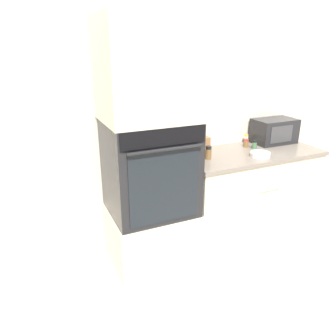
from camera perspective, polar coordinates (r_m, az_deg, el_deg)
The scene contains 13 objects.
ground_plane at distance 3.01m, azimuth 5.92°, elevation -16.55°, with size 12.00×12.00×0.00m, color beige.
wall_back at distance 3.01m, azimuth 0.75°, elevation 9.84°, with size 8.00×0.05×2.50m.
oven_cabinet_base at distance 2.97m, azimuth -2.93°, elevation -11.40°, with size 0.71×0.60×0.48m.
wall_oven at distance 2.68m, azimuth -3.14°, elevation 0.12°, with size 0.68×0.64×0.78m.
oven_cabinet_upper at distance 2.52m, azimuth -3.52°, elevation 16.77°, with size 0.71×0.60×0.76m.
counter_unit at distance 3.32m, azimuth 13.49°, elevation -4.37°, with size 1.33×0.63×0.88m.
microwave at distance 3.49m, azimuth 18.00°, elevation 6.16°, with size 0.42×0.27×0.24m.
knife_block at distance 2.99m, azimuth 5.68°, elevation 3.98°, with size 0.13×0.14×0.21m.
bowl at distance 3.03m, azimuth 15.78°, elevation 2.30°, with size 0.18×0.18×0.04m.
condiment_jar_near at distance 3.28m, azimuth 13.44°, elevation 4.22°, with size 0.05×0.05×0.08m.
condiment_jar_mid at distance 3.24m, azimuth 14.82°, elevation 3.95°, with size 0.04×0.04×0.08m.
condiment_jar_far at distance 2.87m, azimuth 7.05°, elevation 2.66°, with size 0.05×0.05×0.12m.
condiment_jar_back at distance 3.41m, azimuth 13.46°, elevation 4.94°, with size 0.04×0.04×0.09m.
Camera 1 is at (-1.25, -2.05, 1.81)m, focal length 35.00 mm.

